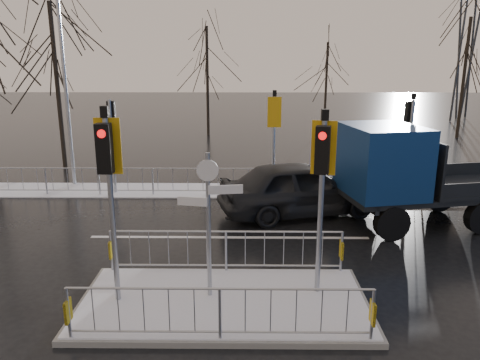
{
  "coord_description": "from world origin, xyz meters",
  "views": [
    {
      "loc": [
        0.44,
        -8.77,
        5.04
      ],
      "look_at": [
        0.3,
        3.48,
        1.8
      ],
      "focal_mm": 35.0,
      "sensor_mm": 36.0,
      "label": 1
    }
  ],
  "objects_px": {
    "traffic_island": "(223,288)",
    "flatbed_truck": "(410,173)",
    "car_far_lane": "(300,188)",
    "street_lamp_left": "(66,71)"
  },
  "relations": [
    {
      "from": "traffic_island",
      "to": "flatbed_truck",
      "type": "xyz_separation_m",
      "value": [
        5.42,
        4.91,
        1.26
      ]
    },
    {
      "from": "car_far_lane",
      "to": "flatbed_truck",
      "type": "xyz_separation_m",
      "value": [
        3.17,
        -0.96,
        0.76
      ]
    },
    {
      "from": "traffic_island",
      "to": "car_far_lane",
      "type": "height_order",
      "value": "traffic_island"
    },
    {
      "from": "traffic_island",
      "to": "street_lamp_left",
      "type": "bearing_deg",
      "value": 124.07
    },
    {
      "from": "flatbed_truck",
      "to": "car_far_lane",
      "type": "bearing_deg",
      "value": 163.21
    },
    {
      "from": "street_lamp_left",
      "to": "traffic_island",
      "type": "bearing_deg",
      "value": -55.93
    },
    {
      "from": "traffic_island",
      "to": "street_lamp_left",
      "type": "relative_size",
      "value": 0.73
    },
    {
      "from": "car_far_lane",
      "to": "traffic_island",
      "type": "bearing_deg",
      "value": 143.06
    },
    {
      "from": "traffic_island",
      "to": "car_far_lane",
      "type": "bearing_deg",
      "value": 69.02
    },
    {
      "from": "traffic_island",
      "to": "car_far_lane",
      "type": "relative_size",
      "value": 1.14
    }
  ]
}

